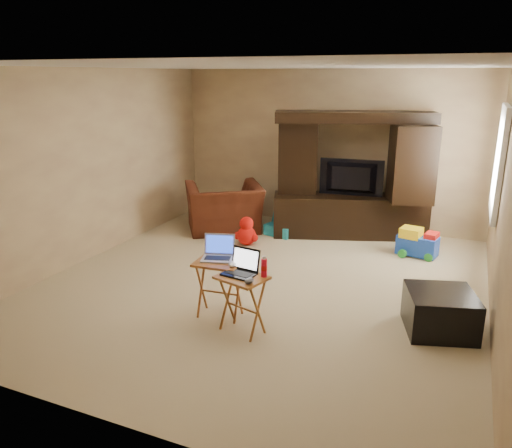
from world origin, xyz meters
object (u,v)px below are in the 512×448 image
at_px(water_bottle, 264,268).
at_px(television, 351,178).
at_px(tray_table_right, 242,304).
at_px(mouse_right, 249,281).
at_px(recliner, 224,208).
at_px(ottoman, 440,312).
at_px(push_toy, 418,242).
at_px(laptop_right, 239,263).
at_px(entertainment_center, 351,175).
at_px(child_rocker, 283,216).
at_px(mouse_left, 233,264).
at_px(tray_table_left, 219,289).
at_px(laptop_left, 217,249).
at_px(plush_toy, 247,231).

bearing_deg(water_bottle, television, 89.21).
distance_m(tray_table_right, mouse_right, 0.36).
relative_size(recliner, ottoman, 1.84).
bearing_deg(tray_table_right, push_toy, 80.97).
relative_size(laptop_right, mouse_right, 2.58).
distance_m(entertainment_center, child_rocker, 1.21).
bearing_deg(ottoman, water_bottle, -156.15).
height_order(mouse_left, mouse_right, mouse_left).
xyz_separation_m(tray_table_left, tray_table_right, (0.35, -0.21, -0.01)).
xyz_separation_m(child_rocker, laptop_right, (0.68, -3.04, 0.40)).
distance_m(laptop_left, water_bottle, 0.60).
distance_m(mouse_right, water_bottle, 0.22).
bearing_deg(recliner, ottoman, 113.65).
bearing_deg(laptop_left, tray_table_left, -61.88).
bearing_deg(child_rocker, tray_table_right, -61.41).
relative_size(tray_table_right, laptop_right, 1.91).
distance_m(tray_table_left, tray_table_right, 0.41).
bearing_deg(laptop_left, laptop_right, -49.19).
relative_size(tray_table_right, laptop_left, 1.83).
relative_size(plush_toy, tray_table_right, 0.74).
xyz_separation_m(push_toy, tray_table_left, (-1.68, -2.67, 0.10)).
distance_m(television, child_rocker, 1.18).
distance_m(television, water_bottle, 3.31).
bearing_deg(mouse_right, plush_toy, 114.95).
relative_size(recliner, plush_toy, 2.67).
xyz_separation_m(laptop_left, mouse_left, (0.22, -0.10, -0.09)).
bearing_deg(plush_toy, water_bottle, -61.91).
relative_size(child_rocker, mouse_right, 5.02).
bearing_deg(push_toy, television, 166.69).
bearing_deg(child_rocker, television, 34.11).
relative_size(television, mouse_left, 7.82).
bearing_deg(entertainment_center, tray_table_right, -113.18).
xyz_separation_m(recliner, ottoman, (3.41, -2.11, -0.17)).
bearing_deg(entertainment_center, water_bottle, -109.96).
height_order(ottoman, tray_table_right, tray_table_right).
bearing_deg(entertainment_center, push_toy, -46.10).
xyz_separation_m(television, child_rocker, (-0.96, -0.32, -0.61)).
relative_size(laptop_left, mouse_right, 2.70).
height_order(recliner, ottoman, recliner).
bearing_deg(television, mouse_right, 82.37).
bearing_deg(television, push_toy, 149.16).
distance_m(entertainment_center, recliner, 2.05).
distance_m(laptop_right, mouse_left, 0.18).
bearing_deg(ottoman, mouse_left, -161.68).
distance_m(entertainment_center, mouse_right, 3.57).
xyz_separation_m(push_toy, water_bottle, (-1.14, -2.79, 0.47)).
xyz_separation_m(tray_table_left, mouse_left, (0.19, -0.07, 0.33)).
relative_size(child_rocker, tray_table_left, 0.97).
distance_m(recliner, tray_table_right, 3.32).
distance_m(tray_table_right, mouse_left, 0.40).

